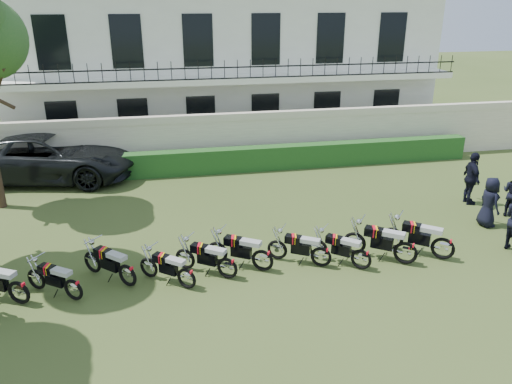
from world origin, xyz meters
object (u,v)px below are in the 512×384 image
motorcycle_5 (263,255)px  motorcycle_6 (321,252)px  motorcycle_9 (444,243)px  motorcycle_7 (362,255)px  motorcycle_3 (186,274)px  motorcycle_8 (406,248)px  motorcycle_4 (227,263)px  officer_5 (472,178)px  motorcycle_2 (127,270)px  suv (49,157)px  motorcycle_0 (18,287)px  motorcycle_1 (73,285)px  officer_3 (489,202)px

motorcycle_5 → motorcycle_6: (1.60, -0.08, -0.03)m
motorcycle_6 → motorcycle_9: motorcycle_9 is taller
motorcycle_7 → motorcycle_3: bearing=130.8°
motorcycle_6 → motorcycle_8: bearing=-67.0°
motorcycle_4 → motorcycle_9: 6.01m
officer_5 → motorcycle_2: bearing=115.6°
motorcycle_4 → motorcycle_6: size_ratio=0.98×
motorcycle_6 → suv: suv is taller
motorcycle_5 → motorcycle_8: 3.92m
motorcycle_8 → suv: (-10.73, 9.14, 0.42)m
motorcycle_0 → motorcycle_5: 5.99m
motorcycle_4 → motorcycle_3: bearing=138.8°
motorcycle_9 → officer_5: 4.75m
motorcycle_1 → motorcycle_5: bearing=-49.5°
motorcycle_2 → motorcycle_6: size_ratio=0.89×
motorcycle_2 → officer_3: bearing=-39.1°
motorcycle_5 → officer_3: 7.78m
motorcycle_5 → suv: (-6.84, 8.75, 0.45)m
motorcycle_2 → motorcycle_7: motorcycle_2 is taller
motorcycle_1 → officer_3: (12.37, 1.92, 0.38)m
motorcycle_1 → motorcycle_6: bearing=-51.6°
motorcycle_8 → motorcycle_2: bearing=123.6°
motorcycle_4 → suv: 10.71m
motorcycle_3 → motorcycle_8: size_ratio=0.82×
motorcycle_0 → motorcycle_1: (1.24, -0.07, -0.04)m
motorcycle_1 → motorcycle_3: motorcycle_1 is taller
motorcycle_1 → motorcycle_9: motorcycle_9 is taller
motorcycle_7 → motorcycle_4: bearing=126.5°
motorcycle_5 → motorcycle_6: size_ratio=1.05×
motorcycle_3 → motorcycle_7: size_ratio=0.98×
motorcycle_0 → motorcycle_1: 1.24m
motorcycle_4 → motorcycle_8: size_ratio=0.91×
officer_3 → motorcycle_7: bearing=108.8°
motorcycle_2 → suv: bearing=63.8°
motorcycle_2 → suv: size_ratio=0.21×
motorcycle_1 → officer_5: 13.41m
motorcycle_9 → motorcycle_3: bearing=129.9°
motorcycle_4 → officer_3: (8.60, 1.65, 0.35)m
motorcycle_3 → officer_3: 9.86m
motorcycle_9 → motorcycle_7: bearing=130.6°
motorcycle_7 → suv: bearing=85.9°
motorcycle_1 → suv: bearing=47.7°
suv → officer_5: (14.98, -5.52, 0.00)m
motorcycle_2 → motorcycle_6: bearing=-47.0°
motorcycle_4 → motorcycle_6: bearing=-53.4°
motorcycle_1 → motorcycle_6: size_ratio=0.92×
motorcycle_1 → motorcycle_7: size_ratio=1.03×
motorcycle_8 → officer_3: bearing=-27.8°
motorcycle_3 → motorcycle_4: (1.07, 0.28, 0.03)m
motorcycle_3 → motorcycle_0: bearing=127.4°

